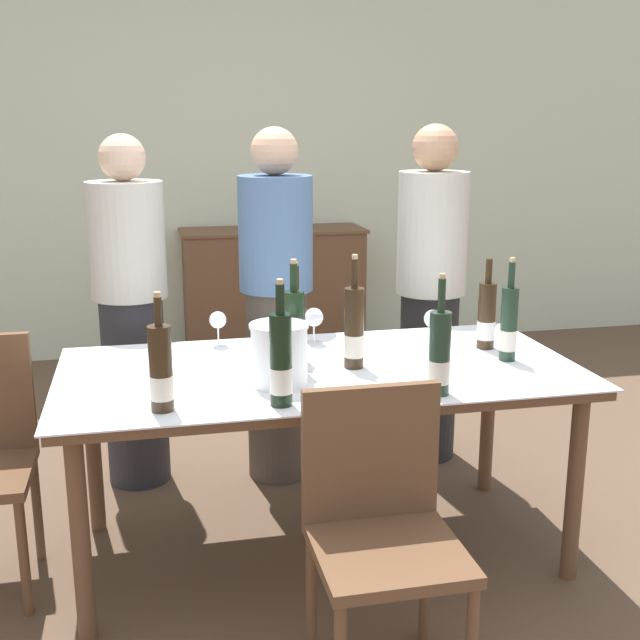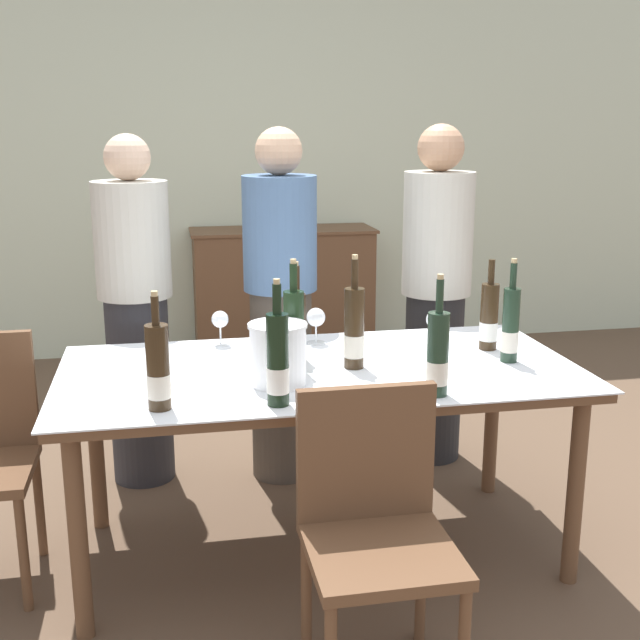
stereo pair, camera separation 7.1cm
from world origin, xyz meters
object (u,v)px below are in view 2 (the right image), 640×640
wine_bottle_0 (489,318)px  person_guest_right (436,297)px  wine_bottle_7 (438,356)px  wine_bottle_6 (294,334)px  wine_glass_3 (220,321)px  wine_bottle_4 (510,327)px  dining_table (320,385)px  person_guest_left (281,308)px  wine_bottle_5 (158,370)px  wine_bottle_1 (278,362)px  wine_glass_0 (435,321)px  chair_near_front (374,518)px  wine_glass_2 (265,338)px  wine_glass_1 (316,319)px  sideboard_cabinet (283,293)px  wine_bottle_3 (354,330)px  person_host (136,314)px  ice_bucket (278,352)px  wine_bottle_2 (296,328)px

wine_bottle_0 → person_guest_right: person_guest_right is taller
wine_bottle_0 → wine_bottle_7: (-0.38, -0.49, 0.01)m
wine_bottle_6 → wine_glass_3: size_ratio=2.91×
wine_bottle_4 → dining_table: bearing=175.3°
wine_glass_3 → person_guest_left: person_guest_left is taller
wine_bottle_5 → wine_bottle_7: (0.90, -0.04, 0.01)m
wine_bottle_1 → person_guest_right: person_guest_right is taller
wine_bottle_0 → wine_bottle_5: (-1.28, -0.44, 0.00)m
wine_glass_0 → wine_glass_3: size_ratio=1.05×
wine_glass_0 → person_guest_right: size_ratio=0.09×
chair_near_front → person_guest_left: person_guest_left is taller
wine_bottle_1 → wine_glass_0: 0.90m
wine_glass_2 → person_guest_right: 1.16m
dining_table → wine_glass_1: 0.37m
sideboard_cabinet → wine_bottle_1: size_ratio=3.08×
wine_bottle_3 → wine_glass_1: (-0.08, 0.35, -0.04)m
person_host → wine_bottle_6: bearing=-55.7°
ice_bucket → person_guest_left: bearing=81.2°
wine_bottle_3 → person_guest_left: size_ratio=0.26×
sideboard_cabinet → wine_bottle_0: 2.63m
wine_bottle_4 → person_guest_left: person_guest_left is taller
wine_glass_3 → person_host: person_host is taller
dining_table → ice_bucket: 0.30m
sideboard_cabinet → person_guest_right: size_ratio=0.78×
person_host → person_guest_left: (0.64, -0.08, 0.02)m
person_guest_right → wine_bottle_2: bearing=-138.6°
wine_bottle_5 → wine_glass_3: size_ratio=2.68×
sideboard_cabinet → wine_bottle_3: wine_bottle_3 is taller
wine_glass_2 → person_guest_left: 0.67m
sideboard_cabinet → wine_bottle_6: (-0.36, -2.70, 0.43)m
wine_bottle_5 → person_guest_right: bearing=41.2°
wine_bottle_0 → wine_bottle_5: wine_bottle_5 is taller
sideboard_cabinet → wine_glass_1: sideboard_cabinet is taller
wine_bottle_2 → wine_glass_2: (-0.12, -0.02, -0.03)m
wine_glass_1 → chair_near_front: (-0.02, -1.03, -0.35)m
wine_glass_0 → wine_glass_3: 0.86m
wine_bottle_5 → wine_glass_1: size_ratio=2.56×
wine_bottle_3 → person_guest_left: (-0.16, 0.76, -0.09)m
sideboard_cabinet → wine_bottle_6: wine_bottle_6 is taller
wine_bottle_2 → chair_near_front: (0.09, -0.81, -0.37)m
dining_table → wine_bottle_6: wine_bottle_6 is taller
wine_bottle_0 → wine_bottle_4: size_ratio=0.92×
sideboard_cabinet → wine_bottle_4: bearing=-80.6°
sideboard_cabinet → wine_bottle_0: (0.44, -2.56, 0.42)m
person_guest_left → sideboard_cabinet: bearing=81.3°
ice_bucket → person_guest_right: 1.32m
wine_bottle_7 → person_host: size_ratio=0.26×
wine_bottle_4 → person_host: bearing=147.7°
dining_table → chair_near_front: size_ratio=2.17×
chair_near_front → person_host: person_host is taller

